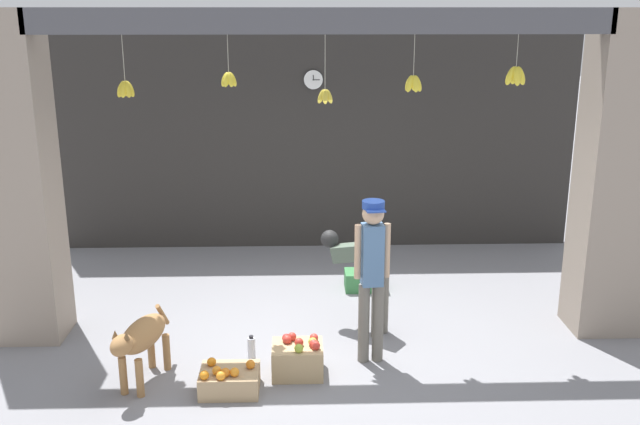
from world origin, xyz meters
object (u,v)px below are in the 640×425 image
fruit_crate_apples (298,358)px  wall_clock (313,80)px  fruit_crate_oranges (229,380)px  water_bottle (251,348)px  dog (141,338)px  shopkeeper (372,269)px  worker_stooping (363,269)px  produce_box_green (365,280)px

fruit_crate_apples → wall_clock: wall_clock is taller
fruit_crate_oranges → water_bottle: (0.16, 0.61, 0.00)m
dog → shopkeeper: bearing=117.3°
wall_clock → fruit_crate_oranges: bearing=-101.8°
fruit_crate_apples → dog: bearing=-174.4°
water_bottle → wall_clock: (0.69, 3.46, 2.29)m
dog → shopkeeper: size_ratio=0.59×
worker_stooping → fruit_crate_apples: size_ratio=2.18×
wall_clock → shopkeeper: bearing=-82.3°
produce_box_green → fruit_crate_apples: bearing=-111.5°
produce_box_green → water_bottle: bearing=-125.8°
fruit_crate_oranges → fruit_crate_apples: 0.69m
wall_clock → produce_box_green: bearing=-70.5°
fruit_crate_apples → fruit_crate_oranges: bearing=-154.1°
produce_box_green → wall_clock: bearing=109.5°
shopkeeper → fruit_crate_apples: shopkeeper is taller
shopkeeper → wall_clock: 3.84m
worker_stooping → fruit_crate_oranges: (-1.31, -1.26, -0.58)m
dog → worker_stooping: bearing=134.5°
shopkeeper → worker_stooping: bearing=-94.5°
shopkeeper → worker_stooping: shopkeeper is taller
worker_stooping → water_bottle: worker_stooping is taller
dog → water_bottle: bearing=132.2°
produce_box_green → water_bottle: water_bottle is taller
dog → fruit_crate_oranges: 0.89m
worker_stooping → water_bottle: bearing=156.0°
fruit_crate_apples → water_bottle: (-0.46, 0.31, -0.05)m
worker_stooping → fruit_crate_apples: worker_stooping is taller
fruit_crate_oranges → water_bottle: fruit_crate_oranges is taller
shopkeeper → worker_stooping: 0.76m
shopkeeper → wall_clock: wall_clock is taller
fruit_crate_apples → water_bottle: size_ratio=1.92×
dog → shopkeeper: shopkeeper is taller
fruit_crate_apples → produce_box_green: size_ratio=0.97×
fruit_crate_oranges → shopkeeper: bearing=22.4°
fruit_crate_oranges → fruit_crate_apples: (0.62, 0.30, 0.05)m
dog → fruit_crate_oranges: size_ratio=1.82×
shopkeeper → water_bottle: size_ratio=6.55×
dog → fruit_crate_oranges: dog is taller
fruit_crate_oranges → produce_box_green: fruit_crate_oranges is taller
shopkeeper → dog: bearing=4.2°
produce_box_green → fruit_crate_oranges: bearing=-121.1°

